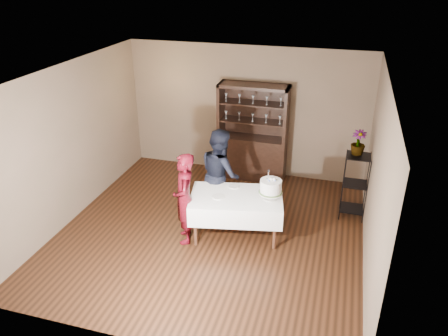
{
  "coord_description": "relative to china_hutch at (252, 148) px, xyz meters",
  "views": [
    {
      "loc": [
        1.93,
        -5.93,
        4.21
      ],
      "look_at": [
        0.21,
        0.1,
        1.19
      ],
      "focal_mm": 35.0,
      "sensor_mm": 36.0,
      "label": 1
    }
  ],
  "objects": [
    {
      "name": "man",
      "position": [
        -0.21,
        -1.64,
        0.15
      ],
      "size": [
        0.97,
        1.01,
        1.64
      ],
      "primitive_type": "imported",
      "rotation": [
        0.0,
        0.0,
        2.22
      ],
      "color": "black",
      "rests_on": "floor"
    },
    {
      "name": "wall_right",
      "position": [
        2.3,
        -2.25,
        0.69
      ],
      "size": [
        0.02,
        5.0,
        2.7
      ],
      "primitive_type": "cube",
      "color": "brown",
      "rests_on": "floor"
    },
    {
      "name": "plate_near",
      "position": [
        -0.04,
        -2.32,
        0.08
      ],
      "size": [
        0.21,
        0.21,
        0.01
      ],
      "primitive_type": "cylinder",
      "rotation": [
        0.0,
        0.0,
        0.02
      ],
      "color": "silver",
      "rests_on": "cake_table"
    },
    {
      "name": "wall_left",
      "position": [
        -2.7,
        -2.25,
        0.69
      ],
      "size": [
        0.02,
        5.0,
        2.7
      ],
      "primitive_type": "cube",
      "color": "brown",
      "rests_on": "floor"
    },
    {
      "name": "potted_plant",
      "position": [
        2.04,
        -1.0,
        0.74
      ],
      "size": [
        0.26,
        0.26,
        0.43
      ],
      "primitive_type": "imported",
      "rotation": [
        0.0,
        0.0,
        -0.06
      ],
      "color": "#486731",
      "rests_on": "plant_etagere"
    },
    {
      "name": "china_hutch",
      "position": [
        0.0,
        0.0,
        0.0
      ],
      "size": [
        1.4,
        0.48,
        2.0
      ],
      "color": "black",
      "rests_on": "floor"
    },
    {
      "name": "floor",
      "position": [
        -0.2,
        -2.25,
        -0.66
      ],
      "size": [
        5.0,
        5.0,
        0.0
      ],
      "primitive_type": "plane",
      "color": "black",
      "rests_on": "ground"
    },
    {
      "name": "ceiling",
      "position": [
        -0.2,
        -2.25,
        2.04
      ],
      "size": [
        5.0,
        5.0,
        0.0
      ],
      "primitive_type": "plane",
      "rotation": [
        3.14,
        0.0,
        0.0
      ],
      "color": "silver",
      "rests_on": "back_wall"
    },
    {
      "name": "cake_table",
      "position": [
        0.23,
        -2.21,
        -0.1
      ],
      "size": [
        1.64,
        1.19,
        0.74
      ],
      "rotation": [
        0.0,
        0.0,
        0.2
      ],
      "color": "white",
      "rests_on": "floor"
    },
    {
      "name": "back_wall",
      "position": [
        -0.2,
        0.25,
        0.69
      ],
      "size": [
        5.0,
        0.02,
        2.7
      ],
      "primitive_type": "cube",
      "color": "brown",
      "rests_on": "floor"
    },
    {
      "name": "woman",
      "position": [
        -0.53,
        -2.56,
        0.1
      ],
      "size": [
        0.55,
        0.66,
        1.54
      ],
      "primitive_type": "imported",
      "rotation": [
        0.0,
        0.0,
        -1.19
      ],
      "color": "#3A050A",
      "rests_on": "floor"
    },
    {
      "name": "cake",
      "position": [
        0.77,
        -2.15,
        0.29
      ],
      "size": [
        0.41,
        0.41,
        0.53
      ],
      "rotation": [
        0.0,
        0.0,
        -0.23
      ],
      "color": "silver",
      "rests_on": "cake_table"
    },
    {
      "name": "plant_etagere",
      "position": [
        2.08,
        -1.05,
        -0.01
      ],
      "size": [
        0.42,
        0.42,
        1.2
      ],
      "color": "black",
      "rests_on": "floor"
    },
    {
      "name": "plate_far",
      "position": [
        0.11,
        -1.91,
        0.08
      ],
      "size": [
        0.19,
        0.19,
        0.01
      ],
      "primitive_type": "cylinder",
      "rotation": [
        0.0,
        0.0,
        0.02
      ],
      "color": "silver",
      "rests_on": "cake_table"
    }
  ]
}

